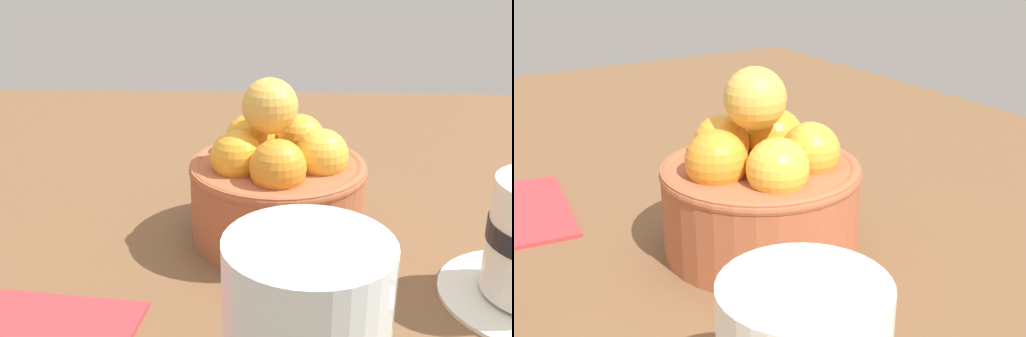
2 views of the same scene
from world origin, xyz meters
TOP-DOWN VIEW (x-y plane):
  - ground_plane at (0.00, 0.00)cm, footprint 129.05×86.42cm
  - terracotta_bowl at (-0.03, 0.01)cm, footprint 13.63×13.63cm
  - folded_napkin at (-15.00, -13.13)cm, footprint 13.48×8.73cm

SIDE VIEW (x-z plane):
  - ground_plane at x=0.00cm, z-range -4.76..0.00cm
  - folded_napkin at x=-15.00cm, z-range 0.00..0.60cm
  - terracotta_bowl at x=-0.03cm, z-range -1.89..10.89cm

